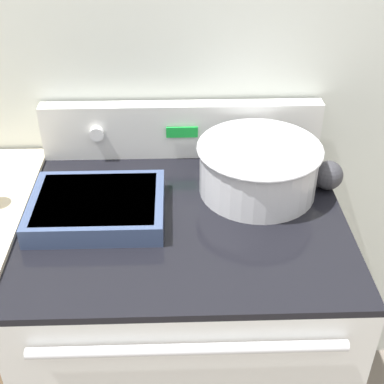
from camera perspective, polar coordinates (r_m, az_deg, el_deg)
name	(u,v)px	position (r m, az deg, el deg)	size (l,w,h in m)	color
kitchen_wall	(181,51)	(1.53, -1.21, 14.81)	(8.00, 0.05, 2.50)	silver
stove_range	(186,344)	(1.67, -0.70, -15.89)	(0.80, 0.70, 0.96)	silver
control_panel	(182,130)	(1.56, -1.09, 6.67)	(0.80, 0.07, 0.16)	silver
mixing_bowl	(258,166)	(1.40, 7.10, 2.79)	(0.32, 0.32, 0.14)	silver
casserole_dish	(97,206)	(1.34, -10.07, -1.46)	(0.33, 0.26, 0.05)	#38476B
ladle	(327,174)	(1.47, 14.22, 1.87)	(0.08, 0.28, 0.08)	#333338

